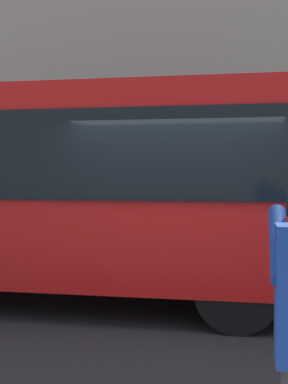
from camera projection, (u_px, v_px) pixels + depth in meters
The scene contains 3 objects.
ground_plane at pixel (180, 320), 6.95m from camera, with size 60.00×60.00×0.00m, color #232326.
building_facade_far at pixel (217, 7), 13.41m from camera, with size 28.00×1.55×12.00m.
red_bus at pixel (31, 186), 7.97m from camera, with size 9.05×2.54×3.08m.
Camera 1 is at (-0.88, 6.85, 1.87)m, focal length 50.91 mm.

